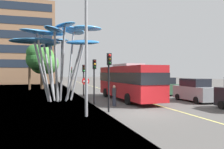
# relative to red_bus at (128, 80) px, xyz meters

# --- Properties ---
(ground) EXTENTS (120.00, 240.00, 0.10)m
(ground) POSITION_rel_red_bus_xyz_m (-2.09, -7.02, -1.96)
(ground) COLOR #54514F
(red_bus) EXTENTS (3.02, 10.86, 3.50)m
(red_bus) POSITION_rel_red_bus_xyz_m (0.00, 0.00, 0.00)
(red_bus) COLOR red
(red_bus) RESTS_ON ground
(leaf_sculpture) EXTENTS (8.84, 7.71, 7.50)m
(leaf_sculpture) POSITION_rel_red_bus_xyz_m (-6.48, 1.33, 3.88)
(leaf_sculpture) COLOR #9EA0A5
(leaf_sculpture) RESTS_ON ground
(traffic_light_kerb_near) EXTENTS (0.28, 0.42, 3.98)m
(traffic_light_kerb_near) POSITION_rel_red_bus_xyz_m (-3.58, -5.97, 0.96)
(traffic_light_kerb_near) COLOR black
(traffic_light_kerb_near) RESTS_ON ground
(traffic_light_kerb_far) EXTENTS (0.28, 0.42, 3.78)m
(traffic_light_kerb_far) POSITION_rel_red_bus_xyz_m (-3.73, -1.96, 0.82)
(traffic_light_kerb_far) COLOR black
(traffic_light_kerb_far) RESTS_ON ground
(traffic_light_island_mid) EXTENTS (0.28, 0.42, 3.53)m
(traffic_light_island_mid) POSITION_rel_red_bus_xyz_m (-3.55, 4.53, 0.65)
(traffic_light_island_mid) COLOR black
(traffic_light_island_mid) RESTS_ON ground
(traffic_light_opposite) EXTENTS (0.28, 0.42, 3.45)m
(traffic_light_opposite) POSITION_rel_red_bus_xyz_m (-4.15, 11.34, 0.59)
(traffic_light_opposite) COLOR black
(traffic_light_opposite) RESTS_ON ground
(car_parked_mid) EXTENTS (2.02, 4.60, 2.12)m
(car_parked_mid) POSITION_rel_red_bus_xyz_m (5.64, -2.66, -0.92)
(car_parked_mid) COLOR gray
(car_parked_mid) RESTS_ON ground
(car_parked_far) EXTENTS (1.99, 4.30, 2.08)m
(car_parked_far) POSITION_rel_red_bus_xyz_m (6.24, 3.92, -0.94)
(car_parked_far) COLOR #2D5138
(car_parked_far) RESTS_ON ground
(car_side_street) EXTENTS (2.06, 3.88, 2.20)m
(car_side_street) POSITION_rel_red_bus_xyz_m (5.91, 10.06, -0.88)
(car_side_street) COLOR #2D5138
(car_side_street) RESTS_ON ground
(car_far_side) EXTENTS (1.94, 4.55, 2.18)m
(car_far_side) POSITION_rel_red_bus_xyz_m (5.99, 17.37, -0.90)
(car_far_side) COLOR black
(car_far_side) RESTS_ON ground
(street_lamp) EXTENTS (1.87, 0.44, 8.95)m
(street_lamp) POSITION_rel_red_bus_xyz_m (-4.94, -6.99, 3.69)
(street_lamp) COLOR gray
(street_lamp) RESTS_ON ground
(tree_pavement_near) EXTENTS (4.62, 4.81, 6.99)m
(tree_pavement_near) POSITION_rel_red_bus_xyz_m (-7.78, 17.61, 2.55)
(tree_pavement_near) COLOR brown
(tree_pavement_near) RESTS_ON ground
(tree_pavement_far) EXTENTS (3.25, 3.64, 7.12)m
(tree_pavement_far) POSITION_rel_red_bus_xyz_m (-8.97, 16.82, 3.29)
(tree_pavement_far) COLOR brown
(tree_pavement_far) RESTS_ON ground
(pedestrian) EXTENTS (0.34, 0.34, 1.65)m
(pedestrian) POSITION_rel_red_bus_xyz_m (-2.40, -3.32, -1.09)
(pedestrian) COLOR #2D3342
(pedestrian) RESTS_ON ground
(no_entry_sign) EXTENTS (0.60, 0.12, 2.30)m
(no_entry_sign) POSITION_rel_red_bus_xyz_m (-4.62, -2.81, -0.37)
(no_entry_sign) COLOR gray
(no_entry_sign) RESTS_ON ground
(backdrop_building) EXTENTS (21.94, 14.42, 19.16)m
(backdrop_building) POSITION_rel_red_bus_xyz_m (-16.22, 40.90, 7.67)
(backdrop_building) COLOR #936B4C
(backdrop_building) RESTS_ON ground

